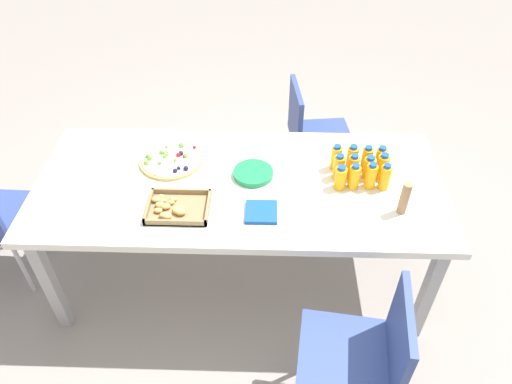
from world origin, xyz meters
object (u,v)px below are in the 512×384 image
fruit_pizza (171,159)px  juice_bottle_5 (369,168)px  juice_bottle_3 (336,158)px  juice_bottle_0 (381,159)px  juice_bottle_7 (339,167)px  juice_bottle_9 (371,176)px  juice_bottle_1 (367,158)px  juice_bottle_2 (352,158)px  party_table (240,191)px  chair_near_left (312,132)px  cardboard_tube (405,198)px  juice_bottle_6 (353,167)px  juice_bottle_11 (340,178)px  chair_far_left (364,353)px  juice_bottle_4 (383,167)px  snack_tray (175,208)px  plate_stack (253,173)px  napkin_stack (261,212)px  juice_bottle_8 (385,177)px  juice_bottle_10 (354,177)px

fruit_pizza → juice_bottle_5: bearing=174.2°
juice_bottle_3 → juice_bottle_0: bearing=179.4°
juice_bottle_7 → juice_bottle_9: 0.17m
juice_bottle_1 → juice_bottle_0: bearing=175.3°
fruit_pizza → juice_bottle_2: bearing=178.4°
party_table → chair_near_left: size_ratio=2.50×
fruit_pizza → cardboard_tube: 1.20m
juice_bottle_3 → juice_bottle_6: size_ratio=1.01×
juice_bottle_2 → juice_bottle_6: size_ratio=0.99×
juice_bottle_5 → juice_bottle_7: 0.15m
juice_bottle_5 → juice_bottle_11: bearing=28.3°
juice_bottle_0 → juice_bottle_3: juice_bottle_3 is taller
chair_far_left → juice_bottle_1: juice_bottle_1 is taller
juice_bottle_1 → juice_bottle_4: juice_bottle_4 is taller
juice_bottle_1 → juice_bottle_4: bearing=132.8°
juice_bottle_3 → juice_bottle_5: (-0.16, 0.07, -0.01)m
juice_bottle_1 → snack_tray: (0.95, 0.34, -0.05)m
juice_bottle_5 → cardboard_tube: (-0.12, 0.25, 0.02)m
juice_bottle_3 → juice_bottle_7: size_ratio=1.02×
party_table → plate_stack: 0.12m
juice_bottle_1 → napkin_stack: juice_bottle_1 is taller
juice_bottle_9 → fruit_pizza: (1.02, -0.18, -0.06)m
juice_bottle_8 → juice_bottle_5: bearing=-50.2°
chair_near_left → juice_bottle_4: juice_bottle_4 is taller
juice_bottle_11 → juice_bottle_4: bearing=-159.0°
plate_stack → napkin_stack: (-0.05, 0.28, -0.01)m
juice_bottle_5 → plate_stack: 0.59m
juice_bottle_11 → juice_bottle_10: bearing=-175.3°
juice_bottle_2 → juice_bottle_4: size_ratio=0.96×
juice_bottle_7 → fruit_pizza: juice_bottle_7 is taller
juice_bottle_7 → juice_bottle_1: bearing=-153.0°
juice_bottle_5 → juice_bottle_3: bearing=-24.3°
juice_bottle_8 → juice_bottle_1: bearing=-66.7°
juice_bottle_3 → juice_bottle_10: bearing=116.7°
juice_bottle_10 → juice_bottle_1: bearing=-118.9°
chair_near_left → fruit_pizza: bearing=-58.1°
juice_bottle_1 → juice_bottle_2: juice_bottle_2 is taller
chair_near_left → juice_bottle_0: juice_bottle_0 is taller
napkin_stack → chair_far_left: bearing=127.6°
juice_bottle_11 → juice_bottle_9: bearing=-176.3°
juice_bottle_8 → fruit_pizza: (1.09, -0.18, -0.06)m
juice_bottle_3 → juice_bottle_8: juice_bottle_8 is taller
juice_bottle_2 → juice_bottle_7: 0.11m
juice_bottle_3 → juice_bottle_11: bearing=92.6°
juice_bottle_6 → juice_bottle_7: (0.07, -0.00, -0.00)m
juice_bottle_0 → juice_bottle_8: bearing=88.9°
chair_far_left → juice_bottle_3: 0.98m
fruit_pizza → snack_tray: fruit_pizza is taller
juice_bottle_2 → juice_bottle_11: bearing=64.3°
juice_bottle_0 → juice_bottle_8: (0.00, 0.15, 0.00)m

